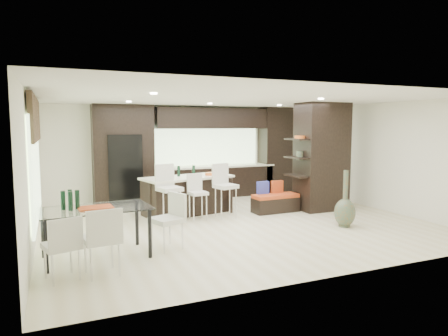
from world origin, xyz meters
name	(u,v)px	position (x,y,z in m)	size (l,w,h in m)	color
ground	(235,222)	(0.00, 0.00, 0.00)	(8.00, 8.00, 0.00)	beige
back_wall	(186,152)	(0.00, 3.50, 1.35)	(8.00, 0.02, 2.70)	white
left_wall	(32,169)	(-4.00, 0.00, 1.35)	(0.02, 7.00, 2.70)	white
right_wall	(376,156)	(4.00, 0.00, 1.35)	(0.02, 7.00, 2.70)	white
ceiling	(235,99)	(0.00, 0.00, 2.70)	(8.00, 7.00, 0.02)	white
window_left	(35,168)	(-3.96, 0.20, 1.35)	(0.04, 3.20, 1.90)	#B2D199
window_back	(205,145)	(0.60, 3.46, 1.55)	(3.40, 0.04, 1.20)	#B2D199
stone_accent	(35,119)	(-3.93, 0.20, 2.25)	(0.08, 3.00, 0.80)	brown
ceiling_spots	(230,101)	(0.00, 0.25, 2.68)	(4.00, 3.00, 0.02)	white
back_cabinetry	(206,152)	(0.50, 3.17, 1.35)	(6.80, 0.68, 2.70)	black
refrigerator	(124,169)	(-1.90, 3.12, 0.95)	(0.90, 0.68, 1.90)	black
partition_column	(321,157)	(2.60, 0.40, 1.35)	(1.20, 0.80, 2.70)	black
kitchen_island	(188,195)	(-0.68, 1.27, 0.45)	(2.17, 0.93, 0.91)	black
stool_left	(170,200)	(-1.35, 0.47, 0.52)	(0.46, 0.46, 1.04)	beige
stool_mid	(198,201)	(-0.68, 0.51, 0.42)	(0.37, 0.37, 0.85)	beige
stool_right	(226,196)	(-0.01, 0.48, 0.51)	(0.45, 0.45, 1.01)	beige
bench	(276,203)	(1.37, 0.55, 0.22)	(1.17, 0.45, 0.45)	black
floor_vase	(345,199)	(1.98, -1.28, 0.60)	(0.44, 0.44, 1.20)	#48523B
dining_table	(96,233)	(-3.05, -1.32, 0.41)	(1.70, 0.95, 0.82)	white
chair_near	(102,244)	(-3.05, -2.12, 0.46)	(0.49, 0.49, 0.91)	beige
chair_far	(62,250)	(-3.58, -2.10, 0.42)	(0.45, 0.45, 0.83)	beige
chair_end	(167,224)	(-1.88, -1.32, 0.45)	(0.48, 0.48, 0.89)	beige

